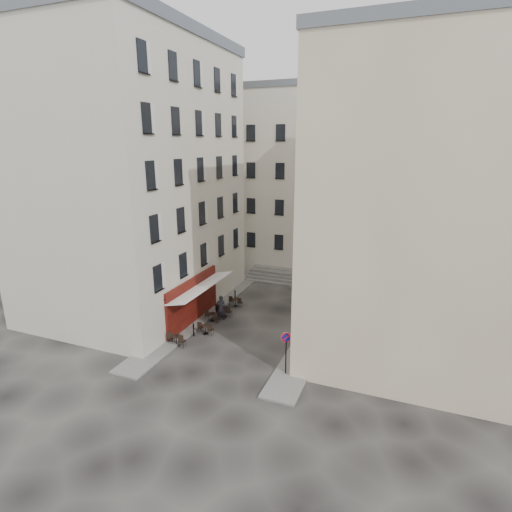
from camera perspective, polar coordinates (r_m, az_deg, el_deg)
The scene contains 18 objects.
ground at distance 28.30m, azimuth -1.99°, elevation -11.61°, with size 90.00×90.00×0.00m, color black.
sidewalk_left at distance 33.33m, azimuth -6.40°, elevation -7.21°, with size 2.00×22.00×0.12m, color slate.
sidewalk_right at distance 29.59m, azimuth 8.54°, elevation -10.37°, with size 2.00×18.00×0.12m, color slate.
building_left at distance 33.29m, azimuth -17.11°, elevation 10.43°, with size 12.20×16.20×20.60m.
building_right at distance 26.78m, azimuth 22.29°, elevation 6.66°, with size 12.20×14.20×18.60m.
building_back at distance 43.61m, azimuth 6.79°, elevation 10.79°, with size 18.20×10.20×18.60m.
cafe_storefront at distance 30.14m, azimuth -8.86°, elevation -6.11°, with size 1.74×7.30×3.50m.
stone_steps at distance 39.08m, azimuth 5.35°, elevation -3.13°, with size 9.00×3.15×0.80m.
bollard_near at distance 28.61m, azimuth -8.90°, elevation -10.31°, with size 0.12×0.12×0.98m.
bollard_mid at distance 31.38m, azimuth -5.67°, elevation -7.76°, with size 0.12×0.12×0.98m.
bollard_far at distance 34.29m, azimuth -3.01°, elevation -5.61°, with size 0.12×0.12×0.98m.
no_parking_sign at distance 23.36m, azimuth 4.32°, elevation -12.60°, with size 0.59×0.23×2.72m.
bistro_table_a at distance 27.58m, azimuth -11.25°, elevation -11.59°, with size 1.32×0.62×0.93m.
bistro_table_b at distance 28.83m, azimuth -7.20°, elevation -10.23°, with size 1.20×0.56×0.85m.
bistro_table_c at distance 30.71m, azimuth -6.28°, elevation -8.54°, with size 1.16×0.54×0.82m.
bistro_table_d at distance 31.44m, azimuth -4.62°, elevation -7.76°, with size 1.36×0.64×0.95m.
bistro_table_e at distance 33.24m, azimuth -2.91°, elevation -6.51°, with size 1.18×0.55×0.83m.
pedestrian at distance 30.71m, azimuth -5.01°, elevation -7.36°, with size 0.71×0.47×1.96m, color #222127.
Camera 1 is at (10.10, -23.02, 13.00)m, focal length 28.00 mm.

